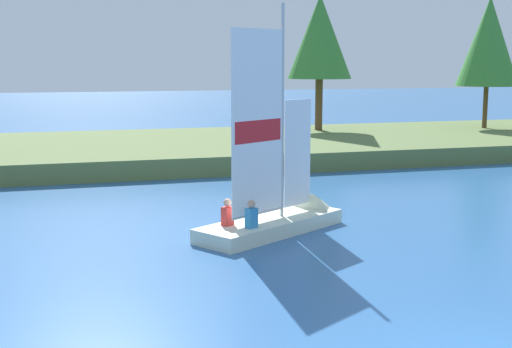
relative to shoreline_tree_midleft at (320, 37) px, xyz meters
name	(u,v)px	position (x,y,z in m)	size (l,w,h in m)	color
shore_bank	(184,149)	(-7.96, -3.02, -5.32)	(80.00, 12.20, 0.79)	#5B703D
shoreline_tree_midleft	(320,37)	(0.00, 0.00, 0.00)	(3.41, 3.41, 7.15)	brown
shoreline_tree_centre	(489,42)	(9.27, -1.56, -0.19)	(3.36, 3.36, 7.15)	brown
sailboat	(291,212)	(-7.78, -17.71, -5.28)	(4.94, 3.73, 6.32)	silver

